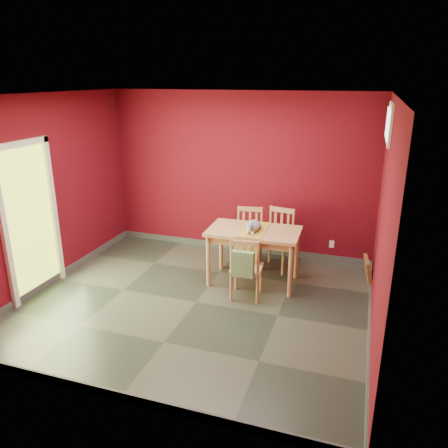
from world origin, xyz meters
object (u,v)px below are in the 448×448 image
(picture_frame, at_px, (368,272))
(cat, at_px, (253,224))
(chair_far_right, at_px, (278,238))
(chair_near, at_px, (246,267))
(chair_far_left, at_px, (249,236))
(tote_bag, at_px, (243,264))
(dining_table, at_px, (254,236))

(picture_frame, bearing_deg, cat, -164.04)
(chair_far_right, height_order, chair_near, chair_far_right)
(chair_far_left, distance_m, tote_bag, 1.37)
(chair_near, xyz_separation_m, cat, (-0.03, 0.46, 0.47))
(chair_near, bearing_deg, chair_far_left, 103.43)
(chair_far_right, height_order, tote_bag, chair_far_right)
(picture_frame, bearing_deg, dining_table, -165.72)
(chair_far_left, relative_size, cat, 2.20)
(chair_near, distance_m, cat, 0.66)
(dining_table, xyz_separation_m, chair_far_right, (0.23, 0.63, -0.23))
(chair_far_right, bearing_deg, cat, -108.79)
(dining_table, relative_size, tote_bag, 3.19)
(dining_table, height_order, chair_far_left, chair_far_left)
(chair_near, bearing_deg, picture_frame, 30.22)
(dining_table, xyz_separation_m, cat, (-0.00, -0.05, 0.21))
(chair_far_left, height_order, cat, cat)
(cat, bearing_deg, tote_bag, -107.71)
(chair_far_right, distance_m, cat, 0.84)
(cat, distance_m, picture_frame, 1.83)
(dining_table, bearing_deg, cat, -91.72)
(tote_bag, relative_size, picture_frame, 0.96)
(tote_bag, height_order, picture_frame, tote_bag)
(dining_table, bearing_deg, picture_frame, 14.28)
(chair_far_left, xyz_separation_m, picture_frame, (1.85, -0.19, -0.27))
(chair_far_left, xyz_separation_m, chair_far_right, (0.46, 0.02, 0.01))
(chair_near, relative_size, picture_frame, 2.06)
(dining_table, xyz_separation_m, tote_bag, (0.05, -0.73, -0.12))
(chair_far_right, height_order, cat, cat)
(chair_near, relative_size, cat, 2.11)
(picture_frame, bearing_deg, chair_far_left, 174.02)
(chair_near, height_order, picture_frame, chair_near)
(dining_table, xyz_separation_m, picture_frame, (1.62, 0.41, -0.51))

